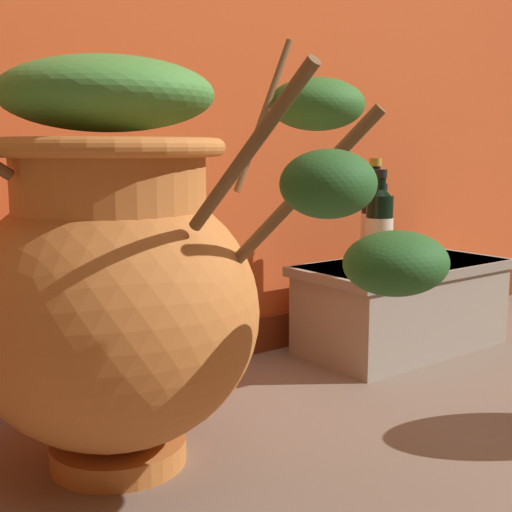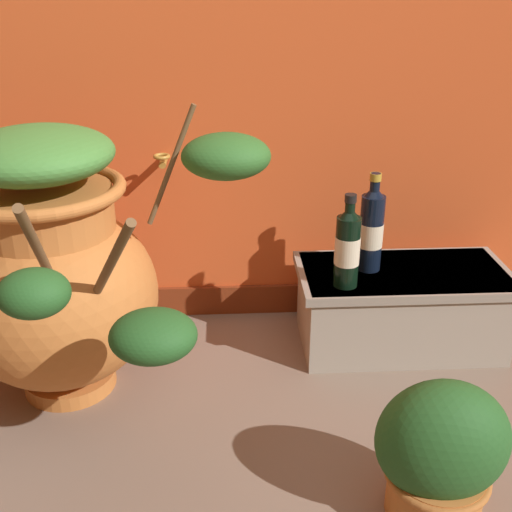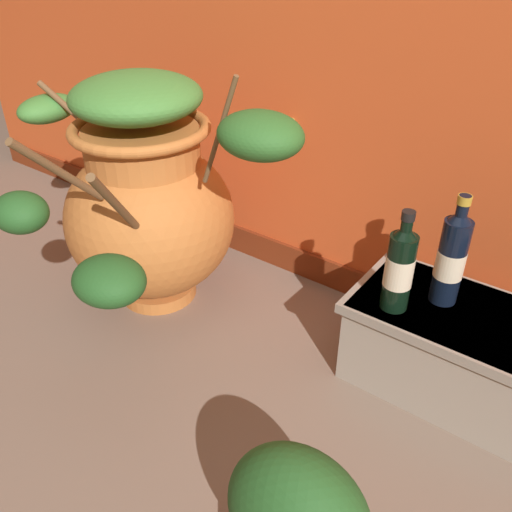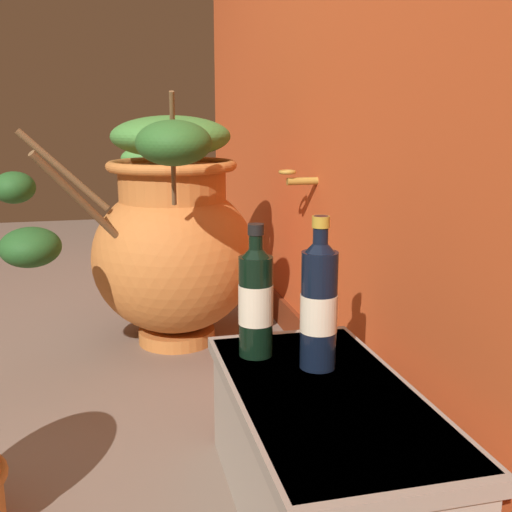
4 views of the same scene
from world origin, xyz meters
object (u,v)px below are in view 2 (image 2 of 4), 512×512
object	(u,v)px
potted_shrub	(440,454)
wine_bottle_left	(348,245)
wine_bottle_middle	(371,227)
terracotta_urn	(58,272)

from	to	relation	value
potted_shrub	wine_bottle_left	bearing A→B (deg)	99.05
wine_bottle_middle	potted_shrub	xyz separation A→B (m)	(0.00, -0.77, -0.25)
terracotta_urn	wine_bottle_middle	size ratio (longest dim) A/B	3.31
wine_bottle_middle	potted_shrub	distance (m)	0.81
wine_bottle_middle	potted_shrub	bearing A→B (deg)	-89.65
potted_shrub	terracotta_urn	bearing A→B (deg)	150.35
wine_bottle_left	potted_shrub	xyz separation A→B (m)	(0.10, -0.66, -0.24)
terracotta_urn	wine_bottle_middle	world-z (taller)	terracotta_urn
wine_bottle_left	potted_shrub	size ratio (longest dim) A/B	0.82
wine_bottle_left	potted_shrub	bearing A→B (deg)	-80.95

